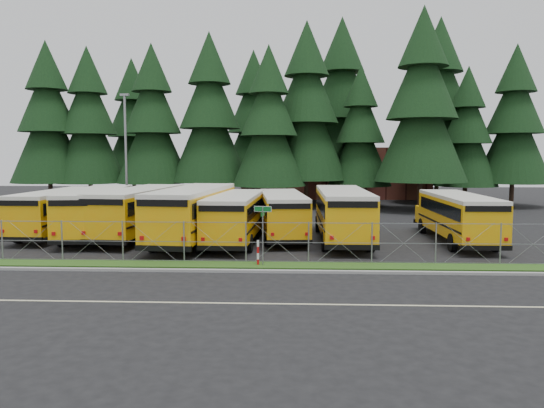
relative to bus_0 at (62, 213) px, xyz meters
The scene contains 31 objects.
ground 15.50m from the bus_0, 27.65° to the right, with size 120.00×120.00×0.00m, color black.
curb 17.14m from the bus_0, 36.90° to the right, with size 50.00×0.25×0.12m, color gray.
grass_verge 16.35m from the bus_0, 32.96° to the right, with size 50.00×1.40×0.06m, color #244A15.
road_lane_line 20.46m from the bus_0, 47.97° to the right, with size 50.00×0.12×0.01m, color beige.
chainlink_fence 15.92m from the bus_0, 30.84° to the right, with size 44.00×0.10×2.00m, color gray, non-canonical shape.
brick_building 38.31m from the bus_0, 59.09° to the left, with size 22.00×10.00×6.00m, color brown.
bus_0 is the anchor object (origin of this frame).
bus_1 2.75m from the bus_0, 16.52° to the right, with size 2.72×11.54×3.03m, color #EF9B07, non-canonical shape.
bus_2 5.43m from the bus_0, ahead, with size 2.78×11.80×3.09m, color #EF9B07, non-canonical shape.
bus_3 9.35m from the bus_0, 13.96° to the right, with size 2.92×12.37×3.24m, color #EF9B07, non-canonical shape.
bus_4 11.78m from the bus_0, 11.16° to the right, with size 2.60×11.01×2.89m, color #EF9B07, non-canonical shape.
bus_5 14.21m from the bus_0, ahead, with size 2.52×10.69×2.80m, color #EF9B07, non-canonical shape.
bus_6 17.88m from the bus_0, ahead, with size 2.80×11.88×3.11m, color #EF9B07, non-canonical shape.
bus_east 24.61m from the bus_0, ahead, with size 2.57×10.90×2.86m, color #EF9B07, non-canonical shape.
street_sign 16.19m from the bus_0, 33.33° to the right, with size 0.82×0.54×2.81m.
striped_bollard 15.97m from the bus_0, 33.54° to the right, with size 0.11×0.11×1.20m, color #B20C0C.
light_standard 10.93m from the bus_0, 84.32° to the left, with size 0.70×0.35×10.14m.
conifer_0 22.13m from the bus_0, 117.03° to the left, with size 7.41×7.41×16.40m, color black, non-canonical shape.
conifer_1 21.35m from the bus_0, 106.48° to the left, with size 7.21×7.21×15.95m, color black, non-canonical shape.
conifer_2 20.24m from the bus_0, 87.54° to the left, with size 7.28×7.28×16.10m, color black, non-canonical shape.
conifer_3 21.21m from the bus_0, 70.78° to the left, with size 7.73×7.73×17.09m, color black, non-canonical shape.
conifer_4 21.62m from the bus_0, 52.90° to the left, with size 6.93×6.93×15.33m, color black, non-canonical shape.
conifer_5 26.66m from the bus_0, 51.05° to the left, with size 8.26×8.26×18.27m, color black, non-canonical shape.
conifer_6 29.94m from the bus_0, 43.32° to the left, with size 6.35×6.35×14.04m, color black, non-canonical shape.
conifer_7 31.88m from the bus_0, 31.20° to the left, with size 8.38×8.38×18.53m, color black, non-canonical shape.
conifer_8 38.41m from the bus_0, 32.76° to the left, with size 6.28×6.28×13.90m, color black, non-canonical shape.
conifer_9 42.60m from the bus_0, 29.51° to the left, with size 7.25×7.25×16.04m, color black, non-canonical shape.
conifer_10 26.63m from the bus_0, 97.09° to the left, with size 7.16×7.16×15.84m, color black, non-canonical shape.
conifer_11 30.18m from the bus_0, 69.66° to the left, with size 7.67×7.67×16.97m, color black, non-canonical shape.
conifer_12 33.21m from the bus_0, 51.65° to the left, with size 9.00×9.00×19.90m, color black, non-canonical shape.
conifer_13 39.50m from the bus_0, 38.81° to the left, with size 8.85×8.85×19.57m, color black, non-canonical shape.
Camera 1 is at (1.40, -26.03, 5.19)m, focal length 35.00 mm.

